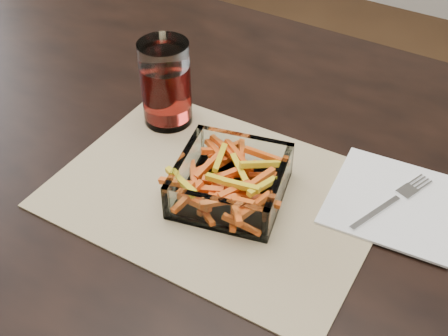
{
  "coord_description": "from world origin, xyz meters",
  "views": [
    {
      "loc": [
        0.33,
        -0.57,
        1.31
      ],
      "look_at": [
        0.02,
        -0.07,
        0.78
      ],
      "focal_mm": 45.0,
      "sensor_mm": 36.0,
      "label": 1
    }
  ],
  "objects_px": {
    "dining_table": "(237,196)",
    "fork": "(394,200)",
    "tumbler": "(166,86)",
    "glass_bowl": "(231,183)"
  },
  "relations": [
    {
      "from": "glass_bowl",
      "to": "fork",
      "type": "xyz_separation_m",
      "value": [
        0.2,
        0.11,
        -0.02
      ]
    },
    {
      "from": "glass_bowl",
      "to": "tumbler",
      "type": "height_order",
      "value": "tumbler"
    },
    {
      "from": "glass_bowl",
      "to": "tumbler",
      "type": "relative_size",
      "value": 1.26
    },
    {
      "from": "dining_table",
      "to": "tumbler",
      "type": "relative_size",
      "value": 11.42
    },
    {
      "from": "tumbler",
      "to": "dining_table",
      "type": "bearing_deg",
      "value": -6.46
    },
    {
      "from": "dining_table",
      "to": "glass_bowl",
      "type": "height_order",
      "value": "glass_bowl"
    },
    {
      "from": "fork",
      "to": "tumbler",
      "type": "bearing_deg",
      "value": -159.09
    },
    {
      "from": "dining_table",
      "to": "fork",
      "type": "xyz_separation_m",
      "value": [
        0.24,
        0.02,
        0.1
      ]
    },
    {
      "from": "dining_table",
      "to": "fork",
      "type": "height_order",
      "value": "fork"
    },
    {
      "from": "glass_bowl",
      "to": "dining_table",
      "type": "bearing_deg",
      "value": 114.68
    }
  ]
}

